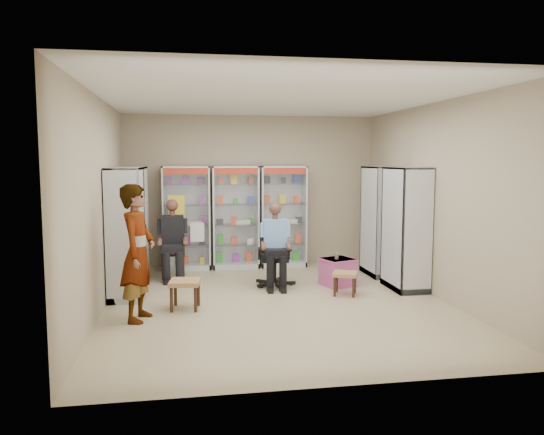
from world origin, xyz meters
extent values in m
plane|color=tan|center=(0.00, 0.00, 0.00)|extent=(6.00, 6.00, 0.00)
cube|color=tan|center=(0.00, 3.00, 1.50)|extent=(5.00, 0.02, 3.00)
cube|color=tan|center=(0.00, -3.00, 1.50)|extent=(5.00, 0.02, 3.00)
cube|color=tan|center=(-2.50, 0.00, 1.50)|extent=(0.02, 6.00, 3.00)
cube|color=tan|center=(2.50, 0.00, 1.50)|extent=(0.02, 6.00, 3.00)
cube|color=silver|center=(0.00, 0.00, 3.00)|extent=(5.00, 6.00, 0.02)
cube|color=#A6A7AD|center=(-1.30, 2.73, 1.00)|extent=(0.90, 0.50, 2.00)
cube|color=#A3A4AA|center=(-0.35, 2.73, 1.00)|extent=(0.90, 0.50, 2.00)
cube|color=#BABCC2|center=(0.60, 2.73, 1.00)|extent=(0.90, 0.50, 2.00)
cube|color=#A8AAAF|center=(2.23, 1.60, 1.00)|extent=(0.90, 0.50, 2.00)
cube|color=silver|center=(2.23, 0.50, 1.00)|extent=(0.90, 0.50, 2.00)
cube|color=silver|center=(-2.23, 1.80, 1.00)|extent=(0.90, 0.50, 2.00)
cube|color=#ABADB3|center=(-2.23, 0.70, 1.00)|extent=(0.90, 0.50, 2.00)
cube|color=black|center=(-1.55, 2.00, 0.47)|extent=(0.42, 0.42, 0.94)
cube|color=black|center=(0.15, 1.08, 0.52)|extent=(0.62, 0.62, 1.04)
cube|color=#A04069|center=(1.21, 0.90, 0.23)|extent=(0.61, 0.60, 0.46)
cylinder|color=#502106|center=(1.17, 0.86, 0.51)|extent=(0.07, 0.07, 0.10)
cube|color=#AE7A49|center=(1.14, 0.28, 0.18)|extent=(0.47, 0.47, 0.36)
cube|color=#B2834B|center=(-1.35, -0.11, 0.21)|extent=(0.48, 0.48, 0.42)
imported|color=gray|center=(-1.95, -0.54, 0.90)|extent=(0.58, 0.74, 1.81)
camera|label=1|loc=(-1.34, -7.60, 2.11)|focal=35.00mm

